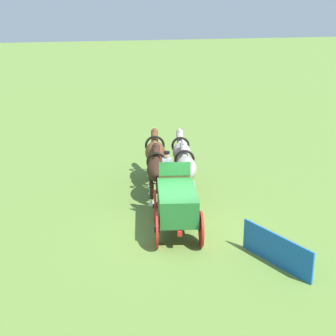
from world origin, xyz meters
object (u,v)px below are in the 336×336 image
(draft_horse_rear_near, at_px, (157,170))
(show_wagon, at_px, (177,202))
(draft_horse_rear_off, at_px, (186,168))
(draft_horse_lead_off, at_px, (182,153))
(draft_horse_lead_near, at_px, (155,153))

(draft_horse_rear_near, bearing_deg, show_wagon, 176.97)
(draft_horse_rear_off, bearing_deg, draft_horse_lead_off, -13.10)
(draft_horse_rear_off, height_order, draft_horse_lead_off, draft_horse_rear_off)
(draft_horse_rear_off, height_order, draft_horse_lead_near, draft_horse_lead_near)
(draft_horse_rear_near, bearing_deg, draft_horse_lead_near, -13.10)
(draft_horse_rear_near, relative_size, draft_horse_lead_near, 0.95)
(show_wagon, height_order, draft_horse_lead_near, show_wagon)
(show_wagon, xyz_separation_m, draft_horse_rear_off, (3.39, -1.46, 0.19))
(draft_horse_lead_near, bearing_deg, draft_horse_rear_off, -166.43)
(show_wagon, relative_size, draft_horse_rear_near, 1.95)
(draft_horse_lead_off, bearing_deg, draft_horse_rear_off, 166.90)
(show_wagon, distance_m, draft_horse_rear_near, 3.69)
(show_wagon, relative_size, draft_horse_lead_off, 1.94)
(show_wagon, distance_m, draft_horse_rear_off, 3.69)
(draft_horse_rear_near, bearing_deg, draft_horse_lead_off, -39.68)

